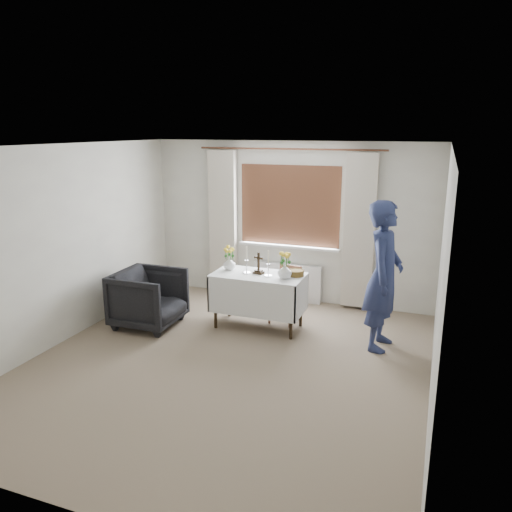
{
  "coord_description": "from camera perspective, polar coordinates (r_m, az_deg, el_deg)",
  "views": [
    {
      "loc": [
        2.19,
        -4.87,
        2.69
      ],
      "look_at": [
        -0.01,
        1.0,
        1.07
      ],
      "focal_mm": 35.0,
      "sensor_mm": 36.0,
      "label": 1
    }
  ],
  "objects": [
    {
      "name": "wooden_cross",
      "position": [
        6.75,
        0.29,
        -0.81
      ],
      "size": [
        0.16,
        0.13,
        0.3
      ],
      "primitive_type": null,
      "rotation": [
        0.0,
        0.0,
        -0.21
      ],
      "color": "black",
      "rests_on": "altar_table"
    },
    {
      "name": "flower_vase_left",
      "position": [
        6.96,
        -3.06,
        -0.86
      ],
      "size": [
        0.19,
        0.19,
        0.18
      ],
      "primitive_type": "imported",
      "rotation": [
        0.0,
        0.0,
        -0.13
      ],
      "color": "white",
      "rests_on": "altar_table"
    },
    {
      "name": "wicker_basket",
      "position": [
        6.7,
        4.61,
        -1.93
      ],
      "size": [
        0.26,
        0.26,
        0.08
      ],
      "primitive_type": "cylinder",
      "rotation": [
        0.0,
        0.0,
        0.24
      ],
      "color": "brown",
      "rests_on": "altar_table"
    },
    {
      "name": "radiator",
      "position": [
        7.98,
        3.6,
        -2.98
      ],
      "size": [
        1.1,
        0.1,
        0.6
      ],
      "primitive_type": "cube",
      "color": "silver",
      "rests_on": "ground"
    },
    {
      "name": "wooden_chair",
      "position": [
        7.05,
        3.34,
        -4.44
      ],
      "size": [
        0.43,
        0.43,
        0.81
      ],
      "primitive_type": null,
      "rotation": [
        0.0,
        0.0,
        -0.18
      ],
      "color": "brown",
      "rests_on": "ground"
    },
    {
      "name": "candlestick_right",
      "position": [
        6.63,
        1.41,
        -0.86
      ],
      "size": [
        0.12,
        0.12,
        0.35
      ],
      "primitive_type": null,
      "rotation": [
        0.0,
        0.0,
        -0.26
      ],
      "color": "white",
      "rests_on": "altar_table"
    },
    {
      "name": "armchair",
      "position": [
        7.09,
        -12.17,
        -4.75
      ],
      "size": [
        0.88,
        0.86,
        0.79
      ],
      "primitive_type": "imported",
      "rotation": [
        0.0,
        0.0,
        1.59
      ],
      "color": "black",
      "rests_on": "ground"
    },
    {
      "name": "person",
      "position": [
        6.29,
        14.38,
        -2.23
      ],
      "size": [
        0.5,
        0.71,
        1.86
      ],
      "primitive_type": "imported",
      "rotation": [
        0.0,
        0.0,
        1.49
      ],
      "color": "navy",
      "rests_on": "ground"
    },
    {
      "name": "altar_table",
      "position": [
        6.87,
        0.27,
        -5.15
      ],
      "size": [
        1.24,
        0.64,
        0.76
      ],
      "primitive_type": "cube",
      "color": "white",
      "rests_on": "ground"
    },
    {
      "name": "ground",
      "position": [
        5.98,
        -3.4,
        -12.27
      ],
      "size": [
        5.0,
        5.0,
        0.0
      ],
      "primitive_type": "plane",
      "color": "gray",
      "rests_on": "ground"
    },
    {
      "name": "flower_vase_right",
      "position": [
        6.56,
        3.29,
        -1.75
      ],
      "size": [
        0.21,
        0.21,
        0.2
      ],
      "primitive_type": "imported",
      "rotation": [
        0.0,
        0.0,
        0.1
      ],
      "color": "white",
      "rests_on": "altar_table"
    },
    {
      "name": "candlestick_left",
      "position": [
        6.76,
        -1.09,
        -0.43
      ],
      "size": [
        0.13,
        0.13,
        0.38
      ],
      "primitive_type": null,
      "rotation": [
        0.0,
        0.0,
        0.21
      ],
      "color": "white",
      "rests_on": "altar_table"
    }
  ]
}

